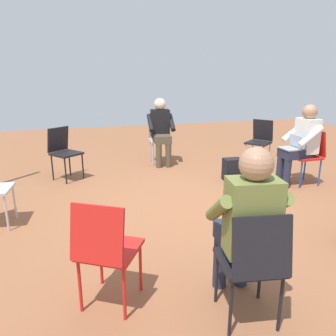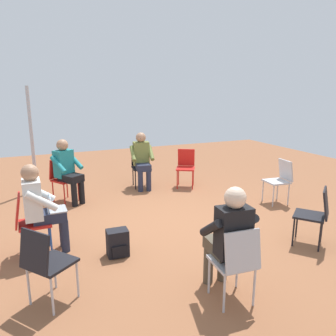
# 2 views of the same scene
# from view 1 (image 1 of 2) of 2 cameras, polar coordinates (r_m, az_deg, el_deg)

# --- Properties ---
(ground_plane) EXTENTS (14.00, 14.00, 0.00)m
(ground_plane) POSITION_cam_1_polar(r_m,az_deg,el_deg) (4.42, 3.47, -6.20)
(ground_plane) COLOR brown
(chair_southwest) EXTENTS (0.58, 0.58, 0.85)m
(chair_southwest) POSITION_cam_1_polar(r_m,az_deg,el_deg) (5.57, -17.77, 3.10)
(chair_southwest) COLOR black
(chair_southwest) RESTS_ON ground
(chair_west) EXTENTS (0.47, 0.43, 0.85)m
(chair_west) POSITION_cam_1_polar(r_m,az_deg,el_deg) (6.40, -1.49, 5.46)
(chair_west) COLOR #B7B7BC
(chair_west) RESTS_ON ground
(chair_northwest) EXTENTS (0.57, 0.58, 0.85)m
(chair_northwest) POSITION_cam_1_polar(r_m,az_deg,el_deg) (6.41, 15.71, 4.88)
(chair_northwest) COLOR black
(chair_northwest) RESTS_ON ground
(chair_north) EXTENTS (0.40, 0.44, 0.85)m
(chair_north) POSITION_cam_1_polar(r_m,az_deg,el_deg) (5.53, 23.34, 2.44)
(chair_north) COLOR red
(chair_north) RESTS_ON ground
(chair_east) EXTENTS (0.49, 0.46, 0.85)m
(chair_east) POSITION_cam_1_polar(r_m,az_deg,el_deg) (2.31, 14.65, -15.23)
(chair_east) COLOR black
(chair_east) RESTS_ON ground
(chair_southeast) EXTENTS (0.57, 0.56, 0.85)m
(chair_southeast) POSITION_cam_1_polar(r_m,az_deg,el_deg) (2.42, -10.84, -13.36)
(chair_southeast) COLOR red
(chair_southeast) RESTS_ON ground
(person_with_laptop) EXTENTS (0.49, 0.52, 1.24)m
(person_with_laptop) POSITION_cam_1_polar(r_m,az_deg,el_deg) (5.38, 22.17, 4.38)
(person_with_laptop) COLOR #23283D
(person_with_laptop) RESTS_ON ground
(person_in_olive) EXTENTS (0.56, 0.54, 1.24)m
(person_in_olive) POSITION_cam_1_polar(r_m,az_deg,el_deg) (2.35, 13.50, -9.05)
(person_in_olive) COLOR #23283D
(person_in_olive) RESTS_ON ground
(person_in_black) EXTENTS (0.54, 0.52, 1.24)m
(person_in_black) POSITION_cam_1_polar(r_m,az_deg,el_deg) (6.20, -1.23, 6.98)
(person_in_black) COLOR #4C4233
(person_in_black) RESTS_ON ground
(backpack_near_laptop_user) EXTENTS (0.26, 0.29, 0.36)m
(backpack_near_laptop_user) POSITION_cam_1_polar(r_m,az_deg,el_deg) (5.42, 11.08, -0.46)
(backpack_near_laptop_user) COLOR black
(backpack_near_laptop_user) RESTS_ON ground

